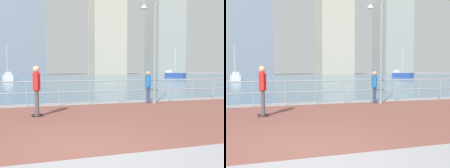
% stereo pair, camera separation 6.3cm
% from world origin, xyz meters
% --- Properties ---
extents(ground, '(220.00, 220.00, 0.00)m').
position_xyz_m(ground, '(0.00, 40.00, 0.00)').
color(ground, '#9E9EA3').
extents(brick_paving, '(28.00, 6.84, 0.01)m').
position_xyz_m(brick_paving, '(0.00, 2.80, 0.00)').
color(brick_paving, brown).
rests_on(brick_paving, ground).
extents(harbor_water, '(180.00, 88.00, 0.00)m').
position_xyz_m(harbor_water, '(0.00, 51.22, 0.00)').
color(harbor_water, slate).
rests_on(harbor_water, ground).
extents(waterfront_railing, '(25.25, 0.06, 1.14)m').
position_xyz_m(waterfront_railing, '(0.00, 6.22, 0.79)').
color(waterfront_railing, '#8C99A3').
rests_on(waterfront_railing, ground).
extents(lamppost, '(0.81, 0.38, 5.44)m').
position_xyz_m(lamppost, '(4.31, 5.65, 3.01)').
color(lamppost, gray).
rests_on(lamppost, ground).
extents(skateboarder, '(0.41, 0.55, 1.77)m').
position_xyz_m(skateboarder, '(-0.96, 3.77, 1.07)').
color(skateboarder, black).
rests_on(skateboarder, ground).
extents(bystander, '(0.33, 0.55, 1.57)m').
position_xyz_m(bystander, '(4.25, 5.87, 0.92)').
color(bystander, navy).
rests_on(bystander, ground).
extents(sailboat_navy, '(2.04, 4.27, 5.76)m').
position_xyz_m(sailboat_navy, '(-5.66, 35.42, 0.55)').
color(sailboat_navy, white).
rests_on(sailboat_navy, ground).
extents(sailboat_white, '(3.36, 4.95, 6.70)m').
position_xyz_m(sailboat_white, '(28.76, 43.92, 0.64)').
color(sailboat_white, '#284799').
rests_on(sailboat_white, ground).
extents(tower_beige, '(17.79, 13.12, 41.33)m').
position_xyz_m(tower_beige, '(-7.68, 83.93, 19.83)').
color(tower_beige, slate).
rests_on(tower_beige, ground).
extents(tower_slate, '(12.06, 13.10, 42.34)m').
position_xyz_m(tower_slate, '(48.79, 85.16, 20.34)').
color(tower_slate, '#939993').
rests_on(tower_slate, ground).
extents(tower_concrete, '(13.08, 13.42, 33.29)m').
position_xyz_m(tower_concrete, '(25.77, 91.66, 15.82)').
color(tower_concrete, '#B2AD99').
rests_on(tower_concrete, ground).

